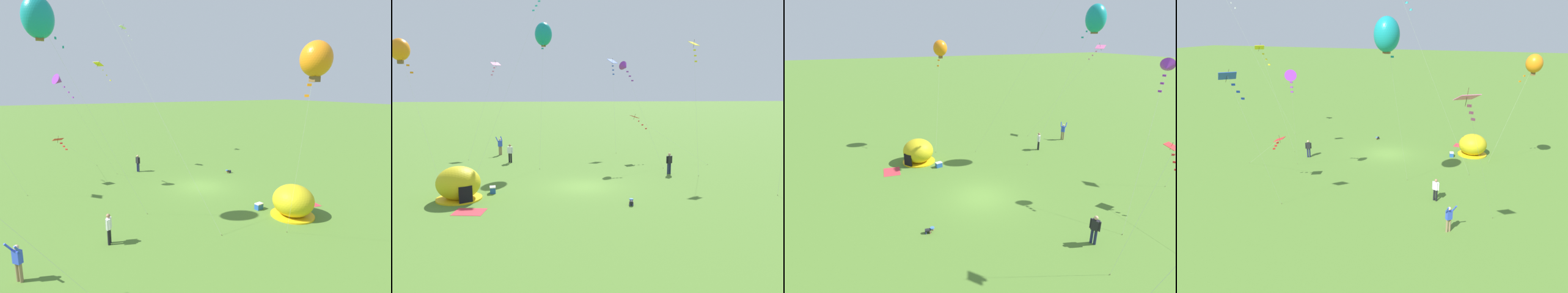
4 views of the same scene
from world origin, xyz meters
The scene contains 14 objects.
ground_plane centered at (0.00, 0.00, 0.00)m, with size 300.00×300.00×0.00m, color #517A2D.
popup_tent centered at (-8.00, -2.52, 1.00)m, with size 2.81×2.81×2.10m.
picnic_blanket centered at (-6.79, -5.06, 0.01)m, with size 1.70×1.30×0.01m, color #CC333D.
cooler_box centered at (-6.15, -1.23, 0.22)m, with size 0.46×0.59×0.44m.
toddler_crawling centered at (2.56, -4.36, 0.18)m, with size 0.31×0.55×0.32m.
person_center_field centered at (7.05, 3.47, 0.96)m, with size 0.55×0.37×1.72m.
person_watching_sky centered at (-6.35, 8.97, 0.96)m, with size 0.55×0.38×1.72m.
person_arms_raised centered at (-7.91, 13.12, 1.00)m, with size 0.71×0.69×1.89m.
kite_teal centered at (-3.20, 11.41, 11.88)m, with size 1.62×6.30×12.98m.
kite_yellow centered at (9.61, 6.07, 10.12)m, with size 1.04×4.28×10.91m.
kite_orange centered at (-12.45, 1.21, 9.46)m, with size 3.49×2.40×10.22m.
kite_white centered at (16.03, 1.86, 14.76)m, with size 4.32×5.64×15.76m.
kite_red centered at (5.79, 10.46, 3.82)m, with size 6.45×4.31×4.36m.
kite_purple centered at (4.43, 10.24, 8.83)m, with size 3.33×5.31×9.36m.
Camera 1 is at (-21.94, 11.67, 8.26)m, focal length 28.00 mm.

